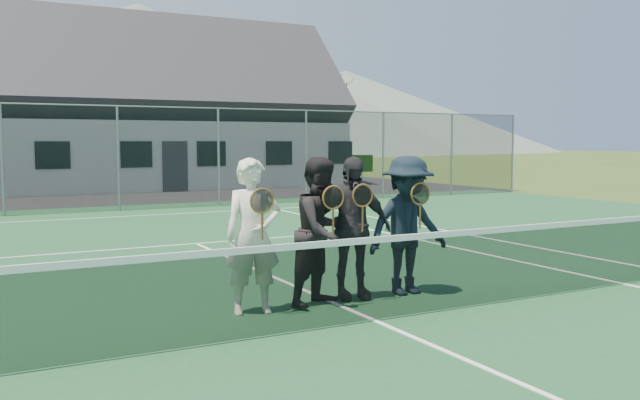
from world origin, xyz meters
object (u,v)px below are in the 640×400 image
Objects in this scene: tennis_net at (375,275)px; clubhouse at (159,96)px; player_a at (253,236)px; player_b at (322,231)px; player_d at (407,225)px; player_c at (351,228)px.

tennis_net is 24.57m from clubhouse.
tennis_net is 1.48m from player_a.
tennis_net is 6.49× the size of player_b.
clubhouse is 8.67× the size of player_a.
player_c is at bearing 171.24° from player_d.
player_d is at bearing -0.62° from player_a.
player_d is at bearing -8.76° from player_c.
clubhouse reaches higher than player_c.
player_c and player_d have the same top height.
tennis_net is 6.49× the size of player_a.
player_b is (-4.14, -23.02, -3.07)m from clubhouse.
player_a is 1.37m from player_c.
player_b is at bearing 98.11° from tennis_net.
player_a and player_c have the same top height.
player_c is (0.32, 1.07, 0.38)m from tennis_net.
player_a is 1.00× the size of player_d.
player_b is at bearing 0.26° from player_a.
player_b is 0.47m from player_c.
clubhouse reaches higher than tennis_net.
player_d is at bearing 40.78° from tennis_net.
clubhouse is at bearing 82.83° from player_d.
tennis_net is 6.49× the size of player_d.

